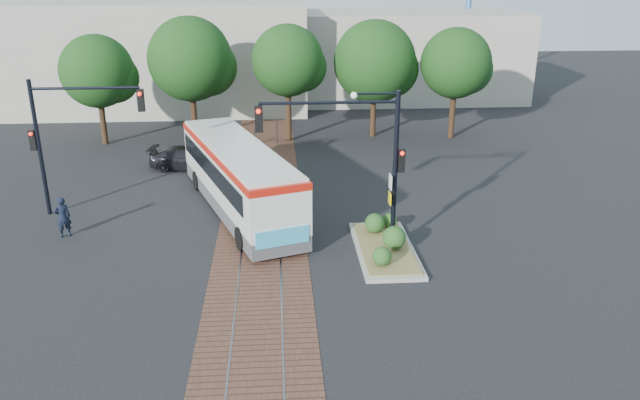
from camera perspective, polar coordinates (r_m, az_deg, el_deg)
The scene contains 10 objects.
ground at distance 24.96m, azimuth -5.39°, elevation -4.06°, with size 120.00×120.00×0.00m, color black.
trackbed at distance 28.64m, azimuth -5.26°, elevation -0.75°, with size 3.60×40.00×0.02m.
tree_row at distance 39.53m, azimuth -3.42°, elevation 12.42°, with size 26.40×5.60×7.67m.
warehouses at distance 51.90m, azimuth -5.58°, elevation 13.10°, with size 40.00×13.00×8.00m.
city_bus at distance 27.95m, azimuth -7.49°, elevation 2.32°, with size 6.01×11.59×3.06m.
traffic_island at distance 24.34m, azimuth 5.99°, elevation -3.89°, with size 2.20×5.20×1.13m.
signal_pole_main at distance 22.98m, azimuth 3.93°, elevation 4.86°, with size 5.49×0.46×6.00m.
signal_pole_left at distance 28.95m, azimuth -22.40°, elevation 6.02°, with size 4.99×0.34×6.00m.
officer at distance 27.31m, azimuth -22.46°, elevation -1.45°, with size 0.62×0.41×1.71m, color black.
parked_car at distance 34.77m, azimuth -11.94°, elevation 3.76°, with size 1.71×4.21×1.22m, color black.
Camera 1 is at (0.72, -22.73, 10.27)m, focal length 35.00 mm.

